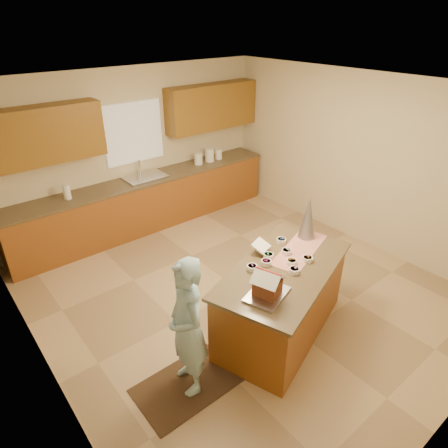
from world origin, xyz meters
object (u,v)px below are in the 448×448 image
(tinsel_tree, at_px, (308,218))
(gingerbread_house, at_px, (267,285))
(island_base, at_px, (282,301))
(boy, at_px, (187,328))

(tinsel_tree, distance_m, gingerbread_house, 1.33)
(tinsel_tree, height_order, gingerbread_house, tinsel_tree)
(island_base, xyz_separation_m, tinsel_tree, (0.71, 0.30, 0.75))
(island_base, bearing_deg, boy, 159.69)
(island_base, xyz_separation_m, gingerbread_house, (-0.50, -0.22, 0.60))
(island_base, distance_m, tinsel_tree, 1.08)
(tinsel_tree, bearing_deg, gingerbread_house, -156.78)
(tinsel_tree, xyz_separation_m, boy, (-2.02, -0.27, -0.41))
(island_base, relative_size, gingerbread_house, 5.09)
(island_base, distance_m, boy, 1.35)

